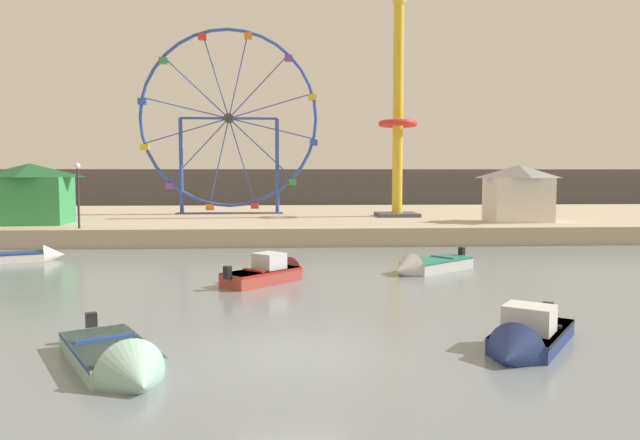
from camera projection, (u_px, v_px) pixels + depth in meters
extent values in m
plane|color=slate|center=(292.00, 354.00, 13.28)|extent=(240.00, 240.00, 0.00)
cube|color=#B7A88E|center=(287.00, 221.00, 43.81)|extent=(110.00, 23.56, 1.01)
cube|color=#564C47|center=(286.00, 188.00, 69.68)|extent=(140.00, 3.00, 4.40)
cube|color=silver|center=(437.00, 264.00, 24.63)|extent=(3.37, 3.06, 0.48)
cube|color=#237566|center=(437.00, 260.00, 24.62)|extent=(3.36, 3.06, 0.08)
cone|color=silver|center=(404.00, 270.00, 23.26)|extent=(1.48, 1.53, 1.25)
cube|color=black|center=(462.00, 252.00, 25.76)|extent=(0.31, 0.31, 0.44)
cube|color=#237566|center=(443.00, 257.00, 24.88)|extent=(0.82, 0.97, 0.06)
cube|color=#B24238|center=(262.00, 277.00, 21.69)|extent=(2.96, 2.99, 0.49)
cube|color=#B2231E|center=(262.00, 271.00, 21.68)|extent=(2.96, 2.98, 0.08)
cone|color=#B24238|center=(298.00, 270.00, 23.13)|extent=(1.39, 1.39, 1.13)
cube|color=black|center=(227.00, 273.00, 20.45)|extent=(0.31, 0.31, 0.44)
cube|color=silver|center=(269.00, 261.00, 21.93)|extent=(1.32, 1.31, 0.58)
cube|color=#B2231E|center=(254.00, 270.00, 21.39)|extent=(0.84, 0.82, 0.06)
cube|color=navy|center=(532.00, 336.00, 13.96)|extent=(2.75, 3.08, 0.39)
cube|color=black|center=(533.00, 330.00, 13.95)|extent=(2.75, 3.07, 0.08)
cone|color=navy|center=(511.00, 356.00, 12.46)|extent=(1.47, 1.37, 1.25)
cube|color=black|center=(548.00, 311.00, 15.22)|extent=(0.31, 0.30, 0.44)
cube|color=silver|center=(529.00, 318.00, 13.63)|extent=(1.36, 1.31, 0.61)
cube|color=black|center=(536.00, 324.00, 14.24)|extent=(1.00, 0.79, 0.06)
cube|color=#93BCAD|center=(109.00, 353.00, 12.68)|extent=(2.83, 3.52, 0.38)
cube|color=navy|center=(109.00, 346.00, 12.67)|extent=(2.83, 3.50, 0.08)
cone|color=#93BCAD|center=(137.00, 381.00, 10.98)|extent=(1.63, 1.44, 1.37)
cube|color=black|center=(91.00, 322.00, 14.10)|extent=(0.31, 0.29, 0.44)
cube|color=navy|center=(105.00, 338.00, 13.01)|extent=(1.15, 0.74, 0.06)
cube|color=silver|center=(4.00, 258.00, 26.81)|extent=(3.40, 2.19, 0.42)
cube|color=navy|center=(4.00, 254.00, 26.80)|extent=(3.38, 2.19, 0.08)
cone|color=silver|center=(54.00, 255.00, 27.70)|extent=(1.20, 1.24, 0.98)
torus|color=#334CA8|center=(229.00, 118.00, 43.51)|extent=(12.89, 0.24, 12.89)
cylinder|color=#38383D|center=(229.00, 118.00, 43.51)|extent=(0.70, 0.50, 0.70)
cylinder|color=#334CA8|center=(216.00, 76.00, 43.22)|extent=(1.90, 0.08, 6.08)
cube|color=red|center=(202.00, 37.00, 42.95)|extent=(0.56, 0.48, 0.44)
cylinder|color=#334CA8|center=(196.00, 88.00, 43.21)|extent=(4.66, 0.08, 4.40)
cube|color=#33934C|center=(163.00, 61.00, 42.92)|extent=(0.56, 0.48, 0.44)
cylinder|color=#334CA8|center=(186.00, 108.00, 43.27)|extent=(6.17, 0.08, 1.53)
cube|color=#3356B7|center=(142.00, 101.00, 43.06)|extent=(0.56, 0.48, 0.44)
cylinder|color=#334CA8|center=(187.00, 131.00, 43.40)|extent=(6.08, 0.08, 1.90)
cube|color=yellow|center=(145.00, 147.00, 43.32)|extent=(0.56, 0.48, 0.44)
cylinder|color=#334CA8|center=(199.00, 150.00, 43.56)|extent=(4.40, 0.08, 4.66)
cube|color=purple|center=(170.00, 186.00, 43.64)|extent=(0.56, 0.48, 0.44)
cylinder|color=#334CA8|center=(219.00, 161.00, 43.71)|extent=(1.53, 0.08, 6.17)
cube|color=orange|center=(210.00, 207.00, 43.93)|extent=(0.56, 0.48, 0.44)
cylinder|color=#334CA8|center=(242.00, 160.00, 43.80)|extent=(1.90, 0.08, 6.08)
cube|color=red|center=(255.00, 206.00, 44.12)|extent=(0.56, 0.48, 0.44)
cylinder|color=#334CA8|center=(261.00, 149.00, 43.82)|extent=(4.66, 0.08, 4.40)
cube|color=#33934C|center=(293.00, 182.00, 44.15)|extent=(0.56, 0.48, 0.44)
cylinder|color=#334CA8|center=(271.00, 129.00, 43.75)|extent=(6.17, 0.08, 1.53)
cube|color=#3356B7|center=(314.00, 143.00, 44.01)|extent=(0.56, 0.48, 0.44)
cylinder|color=#334CA8|center=(271.00, 106.00, 43.62)|extent=(6.08, 0.08, 1.90)
cube|color=yellow|center=(312.00, 97.00, 43.75)|extent=(0.56, 0.48, 0.44)
cylinder|color=#334CA8|center=(259.00, 86.00, 43.46)|extent=(4.40, 0.08, 4.66)
cube|color=purple|center=(288.00, 58.00, 43.43)|extent=(0.56, 0.48, 0.44)
cylinder|color=#334CA8|center=(238.00, 75.00, 43.31)|extent=(1.53, 0.08, 6.17)
cube|color=orange|center=(248.00, 36.00, 43.14)|extent=(0.56, 0.48, 0.44)
cylinder|color=#334CA8|center=(181.00, 166.00, 43.58)|extent=(0.28, 0.28, 6.93)
cylinder|color=#334CA8|center=(277.00, 166.00, 43.99)|extent=(0.28, 0.28, 6.93)
cylinder|color=#334CA8|center=(229.00, 118.00, 43.51)|extent=(6.96, 0.18, 0.18)
cube|color=#4C4C51|center=(230.00, 213.00, 44.05)|extent=(7.76, 1.20, 0.08)
cylinder|color=gold|center=(398.00, 112.00, 40.85)|extent=(0.70, 0.70, 14.17)
torus|color=red|center=(398.00, 124.00, 40.91)|extent=(2.64, 2.64, 0.44)
sphere|color=yellow|center=(399.00, 1.00, 40.27)|extent=(0.90, 0.90, 0.90)
cube|color=#4C4C51|center=(397.00, 214.00, 41.40)|extent=(2.80, 2.80, 0.24)
cube|color=#33934C|center=(31.00, 200.00, 35.08)|extent=(4.29, 3.36, 2.76)
pyramid|color=#1C512A|center=(30.00, 170.00, 34.94)|extent=(4.72, 3.69, 0.80)
cube|color=silver|center=(518.00, 200.00, 36.78)|extent=(3.67, 2.58, 2.69)
pyramid|color=gray|center=(519.00, 171.00, 36.64)|extent=(4.04, 2.84, 0.80)
cylinder|color=#2D2D33|center=(78.00, 199.00, 32.21)|extent=(0.12, 0.12, 3.21)
sphere|color=#F2EACC|center=(77.00, 166.00, 32.07)|extent=(0.32, 0.32, 0.32)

